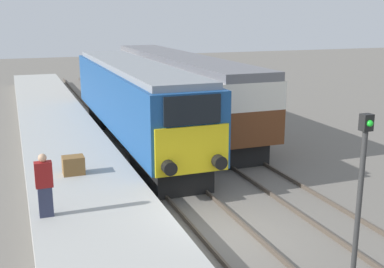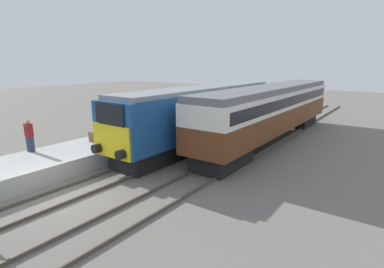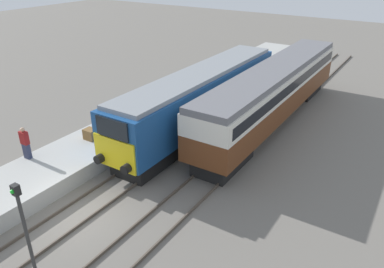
# 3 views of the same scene
# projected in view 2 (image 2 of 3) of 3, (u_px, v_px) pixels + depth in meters

# --- Properties ---
(ground_plane) EXTENTS (120.00, 120.00, 0.00)m
(ground_plane) POSITION_uv_depth(u_px,v_px,m) (63.00, 197.00, 12.19)
(ground_plane) COLOR slate
(platform_left) EXTENTS (3.50, 50.00, 0.84)m
(platform_left) POSITION_uv_depth(u_px,v_px,m) (144.00, 137.00, 20.29)
(platform_left) COLOR #A8A8A3
(platform_left) RESTS_ON ground_plane
(rails_near_track) EXTENTS (1.51, 60.00, 0.14)m
(rails_near_track) POSITION_uv_depth(u_px,v_px,m) (148.00, 163.00, 16.12)
(rails_near_track) COLOR #4C4238
(rails_near_track) RESTS_ON ground_plane
(rails_far_track) EXTENTS (1.50, 60.00, 0.14)m
(rails_far_track) POSITION_uv_depth(u_px,v_px,m) (201.00, 177.00, 14.19)
(rails_far_track) COLOR #4C4238
(rails_far_track) RESTS_ON ground_plane
(locomotive) EXTENTS (2.70, 15.98, 3.84)m
(locomotive) POSITION_uv_depth(u_px,v_px,m) (204.00, 112.00, 19.90)
(locomotive) COLOR black
(locomotive) RESTS_ON ground_plane
(passenger_carriage) EXTENTS (2.75, 17.87, 3.83)m
(passenger_carriage) POSITION_uv_depth(u_px,v_px,m) (272.00, 108.00, 20.62)
(passenger_carriage) COLOR black
(passenger_carriage) RESTS_ON ground_plane
(person_on_platform) EXTENTS (0.44, 0.26, 1.70)m
(person_on_platform) POSITION_uv_depth(u_px,v_px,m) (29.00, 136.00, 15.35)
(person_on_platform) COLOR #2D334C
(person_on_platform) RESTS_ON platform_left
(luggage_crate) EXTENTS (0.70, 0.56, 0.60)m
(luggage_crate) POSITION_uv_depth(u_px,v_px,m) (96.00, 137.00, 17.40)
(luggage_crate) COLOR brown
(luggage_crate) RESTS_ON platform_left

